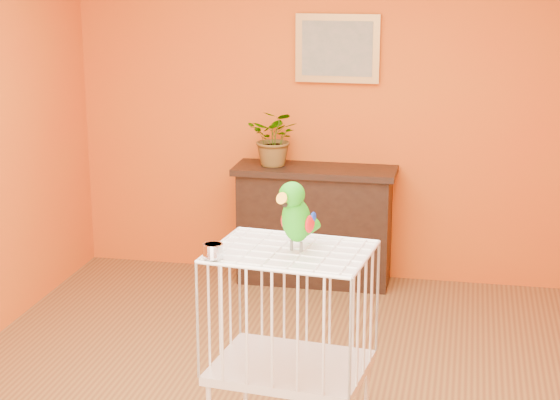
# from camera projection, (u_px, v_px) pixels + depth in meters

# --- Properties ---
(room_shell) EXTENTS (4.50, 4.50, 4.50)m
(room_shell) POSITION_uv_depth(u_px,v_px,m) (275.00, 124.00, 4.77)
(room_shell) COLOR #CE5C13
(room_shell) RESTS_ON ground
(console_cabinet) EXTENTS (1.20, 0.43, 0.89)m
(console_cabinet) POSITION_uv_depth(u_px,v_px,m) (314.00, 225.00, 7.02)
(console_cabinet) COLOR black
(console_cabinet) RESTS_ON ground
(potted_plant) EXTENTS (0.45, 0.48, 0.33)m
(potted_plant) POSITION_uv_depth(u_px,v_px,m) (275.00, 145.00, 6.90)
(potted_plant) COLOR #26722D
(potted_plant) RESTS_ON console_cabinet
(framed_picture) EXTENTS (0.62, 0.04, 0.50)m
(framed_picture) POSITION_uv_depth(u_px,v_px,m) (337.00, 48.00, 6.83)
(framed_picture) COLOR #AF803E
(framed_picture) RESTS_ON room_shell
(birdcage) EXTENTS (0.77, 0.63, 1.10)m
(birdcage) POSITION_uv_depth(u_px,v_px,m) (290.00, 356.00, 4.44)
(birdcage) COLOR silver
(birdcage) RESTS_ON ground
(feed_cup) EXTENTS (0.09, 0.09, 0.06)m
(feed_cup) POSITION_uv_depth(u_px,v_px,m) (213.00, 251.00, 4.19)
(feed_cup) COLOR silver
(feed_cup) RESTS_ON birdcage
(parrot) EXTENTS (0.19, 0.30, 0.34)m
(parrot) POSITION_uv_depth(u_px,v_px,m) (296.00, 215.00, 4.26)
(parrot) COLOR #59544C
(parrot) RESTS_ON birdcage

